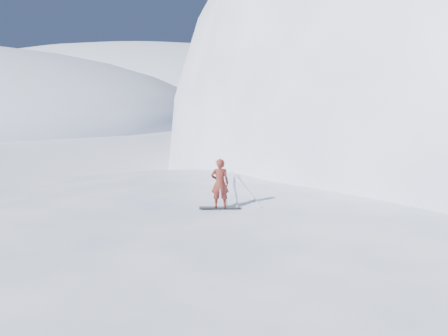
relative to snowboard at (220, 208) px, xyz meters
name	(u,v)px	position (x,y,z in m)	size (l,w,h in m)	color
ground	(242,312)	(0.91, -2.03, -2.41)	(400.00, 400.00, 0.00)	white
near_ridge	(279,270)	(1.91, 0.97, -2.41)	(36.00, 28.00, 4.80)	white
peak_shoulder	(410,177)	(10.91, 17.97, -2.41)	(28.00, 24.00, 18.00)	white
far_ridge_c	(136,108)	(-39.09, 107.97, -2.41)	(140.00, 90.00, 36.00)	white
wind_bumps	(231,278)	(0.35, 0.09, -2.41)	(16.00, 14.40, 1.00)	white
snowboard	(220,208)	(0.00, 0.00, 0.00)	(1.31, 0.24, 0.02)	black
snowboarder	(220,183)	(0.00, 0.00, 0.79)	(0.57, 0.37, 1.56)	maroon
board_tracks	(233,186)	(0.07, 3.04, 0.01)	(2.30, 5.94, 0.04)	silver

